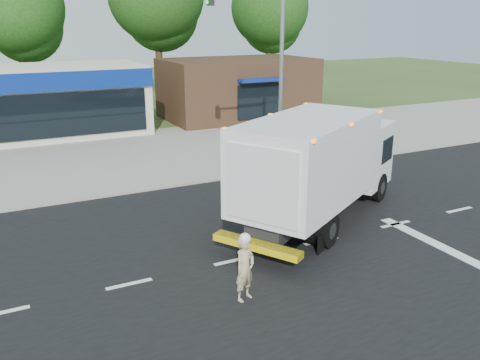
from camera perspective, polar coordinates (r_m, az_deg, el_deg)
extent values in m
plane|color=#385123|center=(15.97, 9.09, -6.82)|extent=(120.00, 120.00, 0.00)
cube|color=black|center=(15.97, 9.09, -6.80)|extent=(60.00, 14.00, 0.02)
cube|color=gray|center=(22.67, -2.92, 0.96)|extent=(60.00, 2.40, 0.12)
cube|color=gray|center=(27.91, -7.72, 3.90)|extent=(60.00, 9.00, 0.02)
cube|color=silver|center=(13.42, -25.15, -13.32)|extent=(1.20, 0.15, 0.01)
cube|color=silver|center=(13.67, -12.34, -11.34)|extent=(1.20, 0.15, 0.01)
cube|color=silver|center=(14.56, -0.72, -9.03)|extent=(1.20, 0.15, 0.01)
cube|color=silver|center=(15.96, 9.09, -6.76)|extent=(1.20, 0.15, 0.01)
cube|color=silver|center=(17.77, 17.04, -4.76)|extent=(1.20, 0.15, 0.01)
cube|color=silver|center=(19.86, 23.39, -3.09)|extent=(1.20, 0.15, 0.01)
cube|color=silver|center=(15.95, 24.44, -8.24)|extent=(0.40, 7.00, 0.01)
cube|color=black|center=(16.44, 7.37, -3.05)|extent=(5.39, 3.80, 0.39)
cube|color=white|center=(19.67, 12.56, 3.02)|extent=(3.15, 3.21, 2.35)
cube|color=black|center=(20.59, 13.66, 4.23)|extent=(1.22, 1.92, 1.01)
cube|color=white|center=(15.96, 7.59, 2.22)|extent=(6.18, 5.15, 2.63)
cube|color=silver|center=(13.59, 2.40, -0.63)|extent=(1.19, 1.96, 2.13)
cube|color=yellow|center=(14.05, 1.89, -7.37)|extent=(1.70, 2.51, 0.20)
cube|color=orange|center=(15.68, 7.77, 6.76)|extent=(6.01, 5.08, 0.09)
cylinder|color=black|center=(20.42, 9.61, 0.24)|extent=(1.10, 0.83, 1.07)
cylinder|color=black|center=(19.72, 15.26, -0.77)|extent=(1.10, 0.83, 1.07)
cylinder|color=black|center=(16.37, 2.60, -3.94)|extent=(1.10, 0.83, 1.07)
cylinder|color=black|center=(15.45, 9.80, -5.54)|extent=(1.10, 0.83, 1.07)
imported|color=tan|center=(12.37, 0.55, -9.95)|extent=(0.70, 0.60, 1.64)
sphere|color=white|center=(12.03, 0.57, -6.61)|extent=(0.28, 0.28, 0.28)
cube|color=#382316|center=(35.66, -0.25, 10.28)|extent=(10.00, 6.00, 4.00)
cube|color=navy|center=(32.82, 2.19, 11.21)|extent=(3.00, 1.20, 0.20)
cube|color=black|center=(33.05, 2.12, 8.81)|extent=(3.00, 0.12, 2.20)
cylinder|color=gray|center=(22.71, 4.63, 11.11)|extent=(0.18, 0.18, 8.00)
cylinder|color=#332114|center=(39.93, -23.13, 11.75)|extent=(0.56, 0.56, 6.86)
sphere|color=#154313|center=(39.82, -23.83, 17.35)|extent=(6.47, 6.47, 6.47)
sphere|color=#154313|center=(40.35, -22.92, 15.61)|extent=(5.10, 5.10, 5.10)
cylinder|color=#332114|center=(41.77, -9.09, 13.78)|extent=(0.56, 0.56, 7.84)
sphere|color=#154313|center=(42.32, -8.84, 17.94)|extent=(5.82, 5.82, 5.82)
cylinder|color=#332114|center=(45.83, 3.27, 13.76)|extent=(0.56, 0.56, 7.00)
sphere|color=#154313|center=(45.74, 3.36, 18.76)|extent=(6.60, 6.60, 6.60)
sphere|color=#154313|center=(46.41, 3.57, 17.14)|extent=(5.20, 5.20, 5.20)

